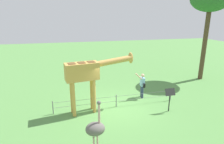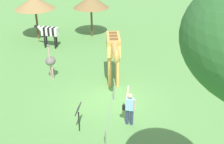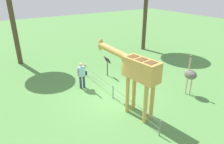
# 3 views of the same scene
# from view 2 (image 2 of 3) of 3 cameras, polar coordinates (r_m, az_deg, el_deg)

# --- Properties ---
(ground_plane) EXTENTS (60.00, 60.00, 0.00)m
(ground_plane) POSITION_cam_2_polar(r_m,az_deg,el_deg) (14.53, 0.03, -5.58)
(ground_plane) COLOR #568E47
(giraffe) EXTENTS (3.86, 1.04, 3.13)m
(giraffe) POSITION_cam_2_polar(r_m,az_deg,el_deg) (14.94, 0.34, 4.77)
(giraffe) COLOR gold
(giraffe) RESTS_ON ground_plane
(visitor) EXTENTS (0.68, 0.59, 1.69)m
(visitor) POSITION_cam_2_polar(r_m,az_deg,el_deg) (12.36, 3.59, -7.09)
(visitor) COLOR navy
(visitor) RESTS_ON ground_plane
(zebra) EXTENTS (0.59, 1.82, 1.66)m
(zebra) POSITION_cam_2_polar(r_m,az_deg,el_deg) (21.13, -12.68, 7.86)
(zebra) COLOR black
(zebra) RESTS_ON ground_plane
(ostrich) EXTENTS (0.70, 0.56, 2.25)m
(ostrich) POSITION_cam_2_polar(r_m,az_deg,el_deg) (16.27, -12.36, 2.18)
(ostrich) COLOR #CC9E93
(ostrich) RESTS_ON ground_plane
(shade_hut_near) EXTENTS (3.09, 3.09, 3.35)m
(shade_hut_near) POSITION_cam_2_polar(r_m,az_deg,el_deg) (22.82, -15.44, 13.39)
(shade_hut_near) COLOR brown
(shade_hut_near) RESTS_ON ground_plane
(shade_hut_far) EXTENTS (2.82, 2.82, 3.32)m
(shade_hut_far) POSITION_cam_2_polar(r_m,az_deg,el_deg) (22.65, -4.28, 14.04)
(shade_hut_far) COLOR brown
(shade_hut_far) RESTS_ON ground_plane
(info_sign) EXTENTS (0.56, 0.21, 1.32)m
(info_sign) POSITION_cam_2_polar(r_m,az_deg,el_deg) (11.99, -6.83, -8.15)
(info_sign) COLOR black
(info_sign) RESTS_ON ground_plane
(wire_fence) EXTENTS (7.05, 0.05, 0.75)m
(wire_fence) POSITION_cam_2_polar(r_m,az_deg,el_deg) (14.31, 0.37, -4.23)
(wire_fence) COLOR slate
(wire_fence) RESTS_ON ground_plane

